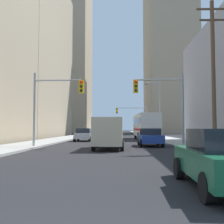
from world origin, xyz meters
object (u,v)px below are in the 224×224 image
at_px(traffic_signal_near_left, 56,97).
at_px(traffic_signal_near_right, 161,96).
at_px(sedan_blue, 150,137).
at_px(cargo_van_beige, 109,132).
at_px(sedan_silver, 84,135).
at_px(traffic_signal_far_right, 133,115).
at_px(city_bus, 146,125).
at_px(sedan_black, 115,133).

xyz_separation_m(traffic_signal_near_left, traffic_signal_near_right, (8.41, -0.00, -0.00)).
bearing_deg(sedan_blue, cargo_van_beige, -134.97).
relative_size(cargo_van_beige, sedan_blue, 1.23).
xyz_separation_m(sedan_silver, traffic_signal_near_left, (-0.77, -10.83, 3.28)).
relative_size(traffic_signal_near_right, traffic_signal_far_right, 1.00).
distance_m(cargo_van_beige, traffic_signal_far_right, 31.56).
bearing_deg(traffic_signal_near_right, city_bus, 89.16).
height_order(cargo_van_beige, traffic_signal_far_right, traffic_signal_far_right).
bearing_deg(sedan_blue, sedan_black, 100.44).
bearing_deg(traffic_signal_far_right, sedan_black, -108.65).
distance_m(sedan_blue, traffic_signal_far_right, 28.08).
bearing_deg(sedan_silver, traffic_signal_near_right, -54.80).
height_order(city_bus, traffic_signal_far_right, traffic_signal_far_right).
bearing_deg(cargo_van_beige, city_bus, 76.19).
bearing_deg(sedan_blue, traffic_signal_far_right, 90.38).
relative_size(sedan_black, traffic_signal_far_right, 0.71).
relative_size(city_bus, traffic_signal_near_left, 1.93).
height_order(sedan_black, traffic_signal_near_left, traffic_signal_near_left).
bearing_deg(sedan_blue, traffic_signal_near_right, -69.26).
height_order(city_bus, cargo_van_beige, city_bus).
bearing_deg(traffic_signal_near_right, sedan_blue, 110.74).
relative_size(traffic_signal_near_left, traffic_signal_far_right, 1.00).
bearing_deg(traffic_signal_near_right, cargo_van_beige, -159.19).
bearing_deg(city_bus, traffic_signal_near_left, -118.34).
relative_size(cargo_van_beige, traffic_signal_near_right, 0.87).
bearing_deg(city_bus, cargo_van_beige, -103.81).
relative_size(sedan_silver, sedan_black, 1.00).
relative_size(sedan_blue, traffic_signal_far_right, 0.71).
height_order(cargo_van_beige, sedan_black, cargo_van_beige).
bearing_deg(cargo_van_beige, traffic_signal_near_left, 160.24).
distance_m(cargo_van_beige, traffic_signal_near_left, 5.37).
height_order(sedan_blue, sedan_silver, same).
bearing_deg(traffic_signal_far_right, city_bus, -85.32).
xyz_separation_m(sedan_silver, traffic_signal_near_right, (7.64, -10.83, 3.28)).
relative_size(sedan_black, traffic_signal_near_left, 0.71).
bearing_deg(traffic_signal_near_left, city_bus, 61.66).
distance_m(traffic_signal_near_right, traffic_signal_far_right, 29.73).
height_order(sedan_silver, traffic_signal_far_right, traffic_signal_far_right).
bearing_deg(city_bus, sedan_blue, -93.76).
xyz_separation_m(sedan_black, traffic_signal_near_right, (4.09, -20.23, 3.28)).
bearing_deg(traffic_signal_far_right, traffic_signal_near_right, -88.30).
distance_m(city_bus, traffic_signal_far_right, 13.90).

